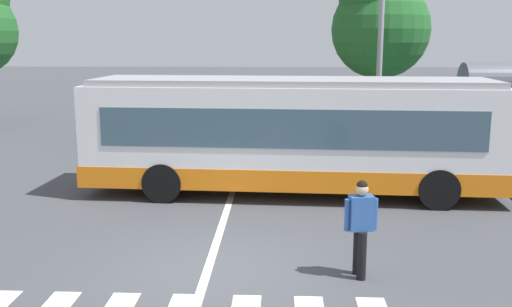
% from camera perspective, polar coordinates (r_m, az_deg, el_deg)
% --- Properties ---
extents(ground_plane, '(160.00, 160.00, 0.00)m').
position_cam_1_polar(ground_plane, '(10.42, -4.29, -11.55)').
color(ground_plane, '#424449').
extents(city_transit_bus, '(10.96, 3.10, 3.06)m').
position_cam_1_polar(city_transit_bus, '(15.11, 3.56, 1.88)').
color(city_transit_bus, black).
rests_on(city_transit_bus, ground_plane).
extents(pedestrian_crossing_street, '(0.57, 0.39, 1.72)m').
position_cam_1_polar(pedestrian_crossing_street, '(9.98, 10.39, -6.83)').
color(pedestrian_crossing_street, black).
rests_on(pedestrian_crossing_street, ground_plane).
extents(parked_car_black, '(1.98, 4.55, 1.35)m').
position_cam_1_polar(parked_car_black, '(24.19, -12.00, 3.20)').
color(parked_car_black, black).
rests_on(parked_car_black, ground_plane).
extents(parked_car_charcoal, '(1.91, 4.52, 1.35)m').
position_cam_1_polar(parked_car_charcoal, '(23.75, -5.40, 3.25)').
color(parked_car_charcoal, black).
rests_on(parked_car_charcoal, ground_plane).
extents(parked_car_red, '(2.01, 4.57, 1.35)m').
position_cam_1_polar(parked_car_red, '(23.44, 0.54, 3.19)').
color(parked_car_red, black).
rests_on(parked_car_red, ground_plane).
extents(parked_car_champagne, '(2.03, 4.58, 1.35)m').
position_cam_1_polar(parked_car_champagne, '(23.27, 7.39, 3.05)').
color(parked_car_champagne, black).
rests_on(parked_car_champagne, ground_plane).
extents(parked_car_teal, '(1.95, 4.54, 1.35)m').
position_cam_1_polar(parked_car_teal, '(23.50, 14.05, 2.88)').
color(parked_car_teal, black).
rests_on(parked_car_teal, ground_plane).
extents(twin_arm_street_lamp, '(4.26, 0.32, 8.52)m').
position_cam_1_polar(twin_arm_street_lamp, '(21.68, 12.42, 14.21)').
color(twin_arm_street_lamp, '#939399').
rests_on(twin_arm_street_lamp, ground_plane).
extents(background_tree_right, '(4.51, 4.51, 7.80)m').
position_cam_1_polar(background_tree_right, '(27.46, 12.15, 12.94)').
color(background_tree_right, brown).
rests_on(background_tree_right, ground_plane).
extents(lane_center_line, '(0.16, 24.00, 0.01)m').
position_cam_1_polar(lane_center_line, '(12.29, -3.67, -7.93)').
color(lane_center_line, silver).
rests_on(lane_center_line, ground_plane).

